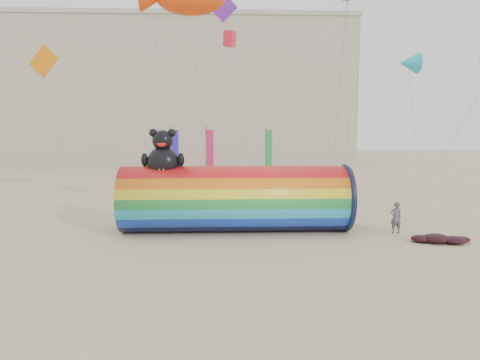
{
  "coord_description": "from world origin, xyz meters",
  "views": [
    {
      "loc": [
        -0.3,
        -20.03,
        4.98
      ],
      "look_at": [
        0.5,
        1.5,
        2.4
      ],
      "focal_mm": 32.0,
      "sensor_mm": 36.0,
      "label": 1
    }
  ],
  "objects_px": {
    "windsock_assembly": "(235,197)",
    "fabric_bundle": "(440,239)",
    "kite_handler": "(396,218)",
    "hotel_building": "(146,93)"
  },
  "relations": [
    {
      "from": "kite_handler",
      "to": "fabric_bundle",
      "type": "height_order",
      "value": "kite_handler"
    },
    {
      "from": "kite_handler",
      "to": "fabric_bundle",
      "type": "bearing_deg",
      "value": 120.3
    },
    {
      "from": "hotel_building",
      "to": "windsock_assembly",
      "type": "relative_size",
      "value": 5.49
    },
    {
      "from": "hotel_building",
      "to": "fabric_bundle",
      "type": "relative_size",
      "value": 23.06
    },
    {
      "from": "kite_handler",
      "to": "fabric_bundle",
      "type": "relative_size",
      "value": 0.58
    },
    {
      "from": "windsock_assembly",
      "to": "fabric_bundle",
      "type": "distance_m",
      "value": 9.45
    },
    {
      "from": "windsock_assembly",
      "to": "kite_handler",
      "type": "xyz_separation_m",
      "value": [
        7.69,
        -0.77,
        -0.92
      ]
    },
    {
      "from": "hotel_building",
      "to": "kite_handler",
      "type": "bearing_deg",
      "value": -66.67
    },
    {
      "from": "windsock_assembly",
      "to": "kite_handler",
      "type": "height_order",
      "value": "windsock_assembly"
    },
    {
      "from": "hotel_building",
      "to": "kite_handler",
      "type": "relative_size",
      "value": 39.73
    }
  ]
}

